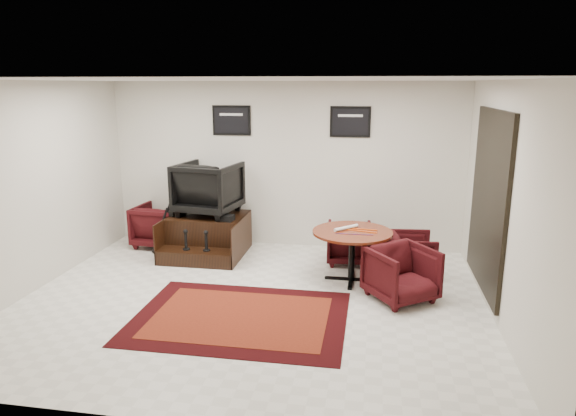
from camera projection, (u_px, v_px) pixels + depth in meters
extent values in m
plane|color=white|center=(251.00, 301.00, 6.66)|extent=(6.00, 6.00, 0.00)
cube|color=silver|center=(284.00, 165.00, 8.73)|extent=(6.00, 0.02, 2.80)
cube|color=silver|center=(171.00, 265.00, 3.94)|extent=(6.00, 0.02, 2.80)
cube|color=silver|center=(30.00, 188.00, 6.82)|extent=(0.02, 5.00, 2.80)
cube|color=silver|center=(505.00, 206.00, 5.85)|extent=(0.02, 5.00, 2.80)
cube|color=white|center=(247.00, 80.00, 6.00)|extent=(6.00, 5.00, 0.02)
cube|color=black|center=(489.00, 201.00, 6.55)|extent=(0.05, 1.90, 2.30)
cube|color=black|center=(488.00, 201.00, 6.55)|extent=(0.02, 1.72, 2.12)
cube|color=black|center=(488.00, 201.00, 6.55)|extent=(0.03, 0.05, 2.12)
cube|color=black|center=(232.00, 120.00, 8.68)|extent=(0.66, 0.03, 0.50)
cube|color=black|center=(231.00, 120.00, 8.66)|extent=(0.58, 0.01, 0.42)
cube|color=silver|center=(231.00, 114.00, 8.63)|extent=(0.40, 0.00, 0.04)
cube|color=black|center=(350.00, 122.00, 8.35)|extent=(0.66, 0.03, 0.50)
cube|color=black|center=(350.00, 122.00, 8.34)|extent=(0.58, 0.01, 0.42)
cube|color=silver|center=(350.00, 116.00, 8.31)|extent=(0.40, 0.00, 0.04)
cube|color=black|center=(240.00, 317.00, 6.20)|extent=(2.55, 1.91, 0.01)
cube|color=#5D1A0D|center=(240.00, 317.00, 6.20)|extent=(2.10, 1.46, 0.01)
cube|color=black|center=(209.00, 233.00, 8.58)|extent=(1.23, 0.91, 0.64)
cube|color=black|center=(197.00, 257.00, 8.02)|extent=(1.23, 0.37, 0.23)
cube|color=black|center=(170.00, 234.00, 8.50)|extent=(0.02, 1.28, 0.64)
cube|color=black|center=(242.00, 238.00, 8.31)|extent=(0.02, 1.28, 0.64)
cylinder|color=black|center=(186.00, 249.00, 8.01)|extent=(0.11, 0.11, 0.02)
cylinder|color=black|center=(186.00, 241.00, 7.98)|extent=(0.04, 0.04, 0.24)
sphere|color=black|center=(185.00, 232.00, 7.95)|extent=(0.07, 0.07, 0.07)
cylinder|color=black|center=(207.00, 250.00, 7.96)|extent=(0.11, 0.11, 0.02)
cylinder|color=black|center=(206.00, 242.00, 7.93)|extent=(0.04, 0.04, 0.24)
sphere|color=black|center=(206.00, 233.00, 7.89)|extent=(0.07, 0.07, 0.07)
imported|color=black|center=(208.00, 186.00, 8.44)|extent=(1.06, 1.01, 0.96)
cube|color=black|center=(174.00, 212.00, 8.47)|extent=(0.11, 0.26, 0.10)
cube|color=black|center=(181.00, 213.00, 8.45)|extent=(0.11, 0.26, 0.10)
cube|color=black|center=(225.00, 218.00, 8.12)|extent=(0.29, 0.22, 0.09)
imported|color=black|center=(160.00, 223.00, 8.89)|extent=(0.83, 0.79, 0.80)
cylinder|color=#4B160A|center=(352.00, 232.00, 7.22)|extent=(1.13, 1.13, 0.04)
cylinder|color=black|center=(352.00, 256.00, 7.30)|extent=(0.09, 0.09, 0.66)
cube|color=black|center=(351.00, 279.00, 7.38)|extent=(0.76, 0.06, 0.03)
cube|color=black|center=(351.00, 279.00, 7.38)|extent=(0.06, 0.76, 0.03)
imported|color=black|center=(349.00, 241.00, 8.06)|extent=(0.71, 0.67, 0.70)
imported|color=black|center=(411.00, 252.00, 7.54)|extent=(0.69, 0.73, 0.69)
imported|color=black|center=(401.00, 271.00, 6.64)|extent=(1.03, 1.02, 0.78)
cylinder|color=silver|center=(346.00, 228.00, 7.28)|extent=(0.33, 0.33, 0.05)
cylinder|color=#ED520D|center=(361.00, 231.00, 7.19)|extent=(0.44, 0.12, 0.01)
cylinder|color=#ED520D|center=(361.00, 229.00, 7.29)|extent=(0.45, 0.06, 0.01)
cylinder|color=#4C1933|center=(339.00, 233.00, 7.08)|extent=(0.10, 0.03, 0.01)
cylinder|color=#4C1933|center=(343.00, 234.00, 7.07)|extent=(0.10, 0.03, 0.01)
cylinder|color=#4C1933|center=(348.00, 234.00, 7.06)|extent=(0.10, 0.03, 0.01)
cylinder|color=#4C1933|center=(352.00, 234.00, 7.05)|extent=(0.10, 0.03, 0.01)
cylinder|color=#4C1933|center=(356.00, 234.00, 7.04)|extent=(0.10, 0.03, 0.01)
cylinder|color=#4C1933|center=(361.00, 234.00, 7.03)|extent=(0.10, 0.03, 0.01)
cylinder|color=#4C1933|center=(365.00, 235.00, 7.02)|extent=(0.10, 0.03, 0.01)
cylinder|color=#4C1933|center=(370.00, 235.00, 7.01)|extent=(0.10, 0.03, 0.01)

